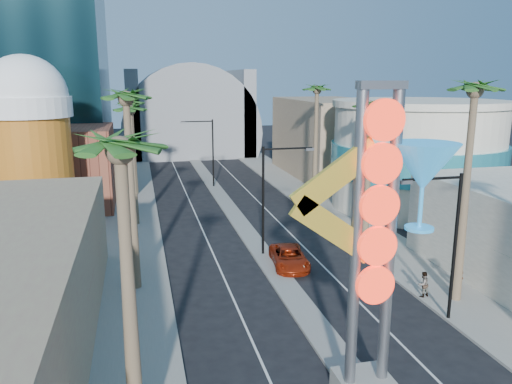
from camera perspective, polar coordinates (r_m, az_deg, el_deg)
name	(u,v)px	position (r m, az deg, el deg)	size (l,w,h in m)	color
sidewalk_west	(131,210)	(50.04, -14.12, -2.06)	(5.00, 100.00, 0.15)	gray
sidewalk_east	(315,200)	(53.16, 6.80, -0.88)	(5.00, 100.00, 0.15)	gray
median	(222,198)	(53.61, -3.90, -0.70)	(1.60, 84.00, 0.15)	gray
brick_filler_west	(61,168)	(52.70, -21.41, 2.55)	(10.00, 10.00, 8.00)	brown
filler_east	(329,138)	(66.56, 8.35, 6.15)	(10.00, 20.00, 10.00)	#987662
beer_mug	(30,139)	(44.52, -24.45, 5.55)	(7.00, 7.00, 14.50)	#BF6519
turquoise_building	(416,156)	(51.39, 17.85, 3.99)	(16.60, 16.60, 10.60)	beige
canopy	(189,128)	(86.25, -7.72, 7.22)	(22.00, 16.00, 22.00)	slate
neon_sign	(394,223)	(19.57, 15.54, -3.39)	(6.53, 2.60, 12.55)	gray
streetlight_0	(271,190)	(35.48, 1.68, 0.25)	(3.79, 0.25, 8.00)	black
streetlight_1	(208,147)	(58.49, -5.48, 5.20)	(3.79, 0.25, 8.00)	black
streetlight_2	(448,234)	(27.39, 21.08, -4.55)	(3.45, 0.25, 8.00)	black
palm_0	(121,169)	(15.68, -15.16, 2.52)	(2.40, 2.40, 11.70)	brown
palm_1	(127,111)	(29.49, -14.57, 8.96)	(2.40, 2.40, 12.70)	brown
palm_2	(130,117)	(43.55, -14.18, 8.34)	(2.40, 2.40, 11.20)	brown
palm_3	(131,109)	(55.53, -14.07, 9.24)	(2.40, 2.40, 11.20)	brown
palm_5	(474,104)	(29.25, 23.62, 9.15)	(2.40, 2.40, 13.20)	brown
palm_6	(371,114)	(39.59, 13.00, 8.64)	(2.40, 2.40, 11.70)	brown
palm_7	(317,97)	(50.57, 6.97, 10.73)	(2.40, 2.40, 12.70)	brown
red_pickup	(289,257)	(34.46, 3.81, -7.46)	(2.24, 4.87, 1.35)	#98240B
pedestrian_a	(458,273)	(32.96, 22.08, -8.61)	(0.68, 0.45, 1.88)	gray
pedestrian_b	(423,284)	(31.11, 18.56, -9.95)	(0.74, 0.58, 1.53)	gray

